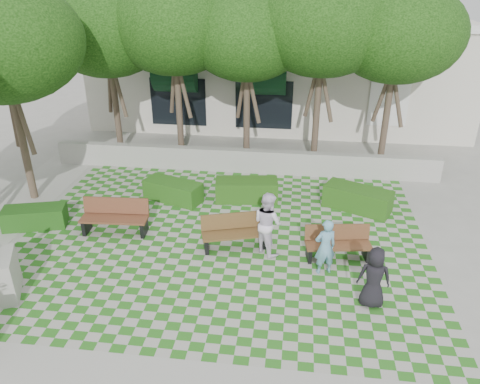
# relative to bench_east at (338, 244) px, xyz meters

# --- Properties ---
(ground) EXTENTS (90.00, 90.00, 0.00)m
(ground) POSITION_rel_bench_east_xyz_m (-3.35, -0.54, -0.46)
(ground) COLOR gray
(ground) RESTS_ON ground
(lawn) EXTENTS (12.00, 12.00, 0.00)m
(lawn) POSITION_rel_bench_east_xyz_m (-3.35, 0.46, -0.45)
(lawn) COLOR #2B721E
(lawn) RESTS_ON ground
(retaining_wall) EXTENTS (15.00, 0.36, 0.90)m
(retaining_wall) POSITION_rel_bench_east_xyz_m (-3.35, 5.66, -0.01)
(retaining_wall) COLOR #9E9B93
(retaining_wall) RESTS_ON ground
(bench_east) EXTENTS (1.87, 0.86, 0.95)m
(bench_east) POSITION_rel_bench_east_xyz_m (0.00, 0.00, 0.00)
(bench_east) COLOR #57341D
(bench_east) RESTS_ON ground
(bench_mid) EXTENTS (1.98, 1.14, 0.99)m
(bench_mid) POSITION_rel_bench_east_xyz_m (-2.92, 0.21, 0.02)
(bench_mid) COLOR #533A1C
(bench_mid) RESTS_ON ground
(bench_west) EXTENTS (2.04, 0.78, 1.06)m
(bench_west) POSITION_rel_bench_east_xyz_m (-6.62, 0.57, 0.05)
(bench_west) COLOR #5A311E
(bench_west) RESTS_ON ground
(hedge_east) EXTENTS (2.34, 1.70, 0.76)m
(hedge_east) POSITION_rel_bench_east_xyz_m (0.84, 3.00, -0.08)
(hedge_east) COLOR #214D14
(hedge_east) RESTS_ON ground
(hedge_midright) EXTENTS (2.21, 1.10, 0.74)m
(hedge_midright) POSITION_rel_bench_east_xyz_m (-2.91, 3.22, -0.08)
(hedge_midright) COLOR #214B14
(hedge_midright) RESTS_ON ground
(hedge_midleft) EXTENTS (2.16, 1.42, 0.70)m
(hedge_midleft) POSITION_rel_bench_east_xyz_m (-5.43, 2.88, -0.11)
(hedge_midleft) COLOR #205015
(hedge_midleft) RESTS_ON ground
(hedge_west) EXTENTS (2.00, 1.22, 0.65)m
(hedge_west) POSITION_rel_bench_east_xyz_m (-9.24, 0.57, -0.13)
(hedge_west) COLOR #1A4813
(hedge_west) RESTS_ON ground
(person_blue) EXTENTS (0.67, 0.55, 1.59)m
(person_blue) POSITION_rel_bench_east_xyz_m (-0.40, -0.75, 0.34)
(person_blue) COLOR #67A1BD
(person_blue) RESTS_ON ground
(person_dark) EXTENTS (0.81, 0.56, 1.58)m
(person_dark) POSITION_rel_bench_east_xyz_m (0.70, -1.93, 0.33)
(person_dark) COLOR black
(person_dark) RESTS_ON ground
(person_white) EXTENTS (1.13, 1.13, 1.85)m
(person_white) POSITION_rel_bench_east_xyz_m (-1.96, 0.08, 0.47)
(person_white) COLOR white
(person_white) RESTS_ON ground
(tree_row) EXTENTS (17.70, 13.40, 7.41)m
(tree_row) POSITION_rel_bench_east_xyz_m (-5.21, 5.42, 4.72)
(tree_row) COLOR #47382B
(tree_row) RESTS_ON ground
(building) EXTENTS (18.00, 8.92, 5.15)m
(building) POSITION_rel_bench_east_xyz_m (-2.42, 13.54, 2.06)
(building) COLOR beige
(building) RESTS_ON ground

